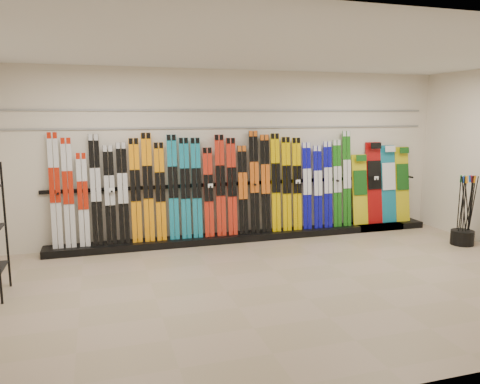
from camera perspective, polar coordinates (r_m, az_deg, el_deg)
name	(u,v)px	position (r m, az deg, el deg)	size (l,w,h in m)	color
floor	(290,283)	(6.40, 6.10, -11.03)	(8.00, 8.00, 0.00)	tan
back_wall	(236,156)	(8.38, -0.47, 4.45)	(8.00, 8.00, 0.00)	beige
ceiling	(294,51)	(6.04, 6.62, 16.69)	(8.00, 8.00, 0.00)	silver
ski_rack_base	(252,236)	(8.49, 1.43, -5.37)	(8.00, 0.40, 0.12)	black
skis	(214,188)	(8.14, -3.21, 0.53)	(5.36, 0.19, 1.84)	silver
snowboards	(381,185)	(9.58, 16.84, 0.82)	(1.27, 0.24, 1.58)	gold
pole_bin	(462,237)	(8.99, 25.46, -5.03)	(0.39, 0.39, 0.25)	black
ski_poles	(466,210)	(8.95, 25.87, -1.95)	(0.33, 0.23, 1.18)	black
slatwall_rail_0	(236,128)	(8.33, -0.44, 7.86)	(7.60, 0.02, 0.03)	gray
slatwall_rail_1	(236,110)	(8.33, -0.44, 9.93)	(7.60, 0.02, 0.03)	gray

